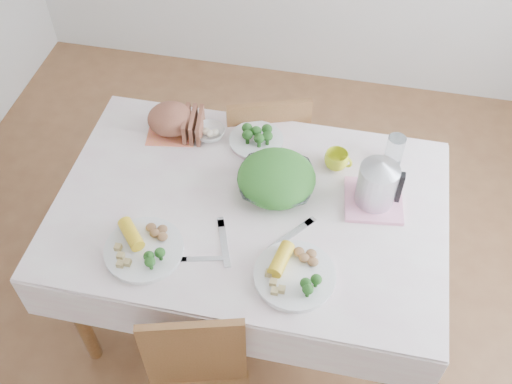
% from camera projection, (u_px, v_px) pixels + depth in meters
% --- Properties ---
extents(floor, '(3.60, 3.60, 0.00)m').
position_uv_depth(floor, '(251.00, 305.00, 2.89)').
color(floor, brown).
rests_on(floor, ground).
extents(dining_table, '(1.40, 0.90, 0.75)m').
position_uv_depth(dining_table, '(251.00, 261.00, 2.60)').
color(dining_table, brown).
rests_on(dining_table, floor).
extents(tablecloth, '(1.50, 1.00, 0.01)m').
position_uv_depth(tablecloth, '(250.00, 206.00, 2.31)').
color(tablecloth, silver).
rests_on(tablecloth, dining_table).
extents(chair_far, '(0.50, 0.50, 0.86)m').
position_uv_depth(chair_far, '(263.00, 141.00, 2.96)').
color(chair_far, brown).
rests_on(chair_far, floor).
extents(salad_bowl, '(0.32, 0.32, 0.07)m').
position_uv_depth(salad_bowl, '(276.00, 183.00, 2.33)').
color(salad_bowl, white).
rests_on(salad_bowl, tablecloth).
extents(dinner_plate_left, '(0.38, 0.38, 0.02)m').
position_uv_depth(dinner_plate_left, '(144.00, 250.00, 2.16)').
color(dinner_plate_left, white).
rests_on(dinner_plate_left, tablecloth).
extents(dinner_plate_right, '(0.40, 0.40, 0.02)m').
position_uv_depth(dinner_plate_right, '(295.00, 276.00, 2.09)').
color(dinner_plate_right, white).
rests_on(dinner_plate_right, tablecloth).
extents(broccoli_plate, '(0.27, 0.27, 0.02)m').
position_uv_depth(broccoli_plate, '(256.00, 141.00, 2.52)').
color(broccoli_plate, beige).
rests_on(broccoli_plate, tablecloth).
extents(napkin, '(0.23, 0.23, 0.00)m').
position_uv_depth(napkin, '(172.00, 130.00, 2.58)').
color(napkin, '#FF8258').
rests_on(napkin, tablecloth).
extents(bread_loaf, '(0.23, 0.22, 0.12)m').
position_uv_depth(bread_loaf, '(171.00, 120.00, 2.54)').
color(bread_loaf, brown).
rests_on(bread_loaf, napkin).
extents(fruit_bowl, '(0.14, 0.14, 0.04)m').
position_uv_depth(fruit_bowl, '(210.00, 133.00, 2.54)').
color(fruit_bowl, white).
rests_on(fruit_bowl, tablecloth).
extents(yellow_mug, '(0.13, 0.13, 0.08)m').
position_uv_depth(yellow_mug, '(336.00, 160.00, 2.41)').
color(yellow_mug, yellow).
rests_on(yellow_mug, tablecloth).
extents(glass_tumbler, '(0.07, 0.07, 0.14)m').
position_uv_depth(glass_tumbler, '(394.00, 151.00, 2.41)').
color(glass_tumbler, white).
rests_on(glass_tumbler, tablecloth).
extents(pink_tray, '(0.24, 0.24, 0.02)m').
position_uv_depth(pink_tray, '(373.00, 201.00, 2.31)').
color(pink_tray, '#FD9ABD').
rests_on(pink_tray, tablecloth).
extents(electric_kettle, '(0.19, 0.19, 0.21)m').
position_uv_depth(electric_kettle, '(378.00, 181.00, 2.23)').
color(electric_kettle, '#B2B5BA').
rests_on(electric_kettle, pink_tray).
extents(fork_left, '(0.10, 0.21, 0.00)m').
position_uv_depth(fork_left, '(224.00, 243.00, 2.19)').
color(fork_left, silver).
rests_on(fork_left, tablecloth).
extents(fork_right, '(0.15, 0.18, 0.00)m').
position_uv_depth(fork_right, '(291.00, 235.00, 2.21)').
color(fork_right, silver).
rests_on(fork_right, tablecloth).
extents(knife, '(0.18, 0.06, 0.00)m').
position_uv_depth(knife, '(204.00, 259.00, 2.14)').
color(knife, silver).
rests_on(knife, tablecloth).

